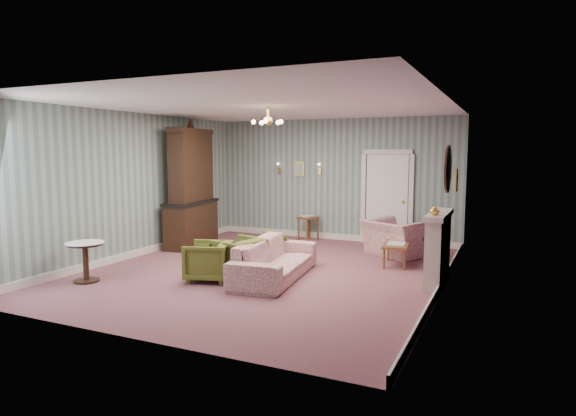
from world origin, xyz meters
The scene contains 27 objects.
floor centered at (0.00, 0.00, 0.00)m, with size 7.00×7.00×0.00m, color #804A55.
ceiling centered at (0.00, 0.00, 2.90)m, with size 7.00×7.00×0.00m, color white.
wall_back centered at (0.00, 3.50, 1.45)m, with size 6.00×6.00×0.00m, color slate.
wall_front centered at (0.00, -3.50, 1.45)m, with size 6.00×6.00×0.00m, color slate.
wall_left centered at (-3.00, 0.00, 1.45)m, with size 7.00×7.00×0.00m, color slate.
wall_right centered at (3.00, 0.00, 1.45)m, with size 7.00×7.00×0.00m, color slate.
wall_right_floral centered at (2.98, 0.00, 1.45)m, with size 7.00×7.00×0.00m, color #A35179.
door centered at (1.30, 3.46, 1.08)m, with size 1.12×0.12×2.16m, color white, non-canonical shape.
olive_chair_a centered at (-0.62, -0.99, 0.36)m, with size 0.69×0.65×0.71m, color #565D20.
olive_chair_b centered at (-0.26, -0.63, 0.38)m, with size 0.73×0.68×0.75m, color #565D20.
olive_chair_c centered at (-0.30, 0.37, 0.33)m, with size 0.64×0.60×0.66m, color #565D20.
sofa_chintz centered at (0.32, -0.39, 0.44)m, with size 2.23×0.65×0.87m, color #913A4F.
wingback_chair centered at (1.79, 2.21, 0.50)m, with size 1.14×0.74×0.99m, color #913A4F.
dresser centered at (-2.65, 1.39, 1.39)m, with size 0.58×1.67×2.79m, color black, non-canonical shape.
fireplace centered at (2.86, 0.40, 0.58)m, with size 0.30×1.40×1.16m, color beige, non-canonical shape.
mantel_vase centered at (2.84, 0.00, 1.23)m, with size 0.15×0.15×0.15m, color gold.
oval_mirror centered at (2.96, 0.40, 1.85)m, with size 0.04×0.76×0.84m, color white, non-canonical shape.
framed_print centered at (2.97, 1.75, 1.60)m, with size 0.04×0.34×0.42m, color gold, non-canonical shape.
coffee_table centered at (1.98, 1.38, 0.21)m, with size 0.45×0.81×0.42m, color brown, non-canonical shape.
side_table_black centered at (2.65, 1.43, 0.28)m, with size 0.38×0.38×0.57m, color black, non-canonical shape.
pedestal_table centered at (-2.37, -1.91, 0.33)m, with size 0.61×0.61×0.66m, color black, non-canonical shape.
nesting_table centered at (-0.52, 3.15, 0.31)m, with size 0.37×0.47×0.61m, color brown, non-canonical shape.
gilt_mirror_back centered at (-0.90, 3.46, 1.70)m, with size 0.28×0.06×0.36m, color gold, non-canonical shape.
sconce_left centered at (-1.45, 3.44, 1.70)m, with size 0.16×0.12×0.30m, color gold, non-canonical shape.
sconce_right centered at (-0.35, 3.44, 1.70)m, with size 0.16×0.12×0.30m, color gold, non-canonical shape.
chandelier centered at (0.00, 0.00, 2.63)m, with size 0.56×0.56×0.36m, color gold, non-canonical shape.
burgundy_cushion centered at (1.74, 2.06, 0.48)m, with size 0.38×0.10×0.38m, color maroon.
Camera 1 is at (3.88, -7.64, 2.12)m, focal length 30.48 mm.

